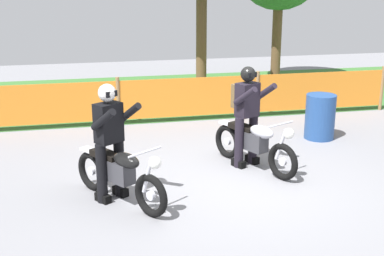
% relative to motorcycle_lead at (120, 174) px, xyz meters
% --- Properties ---
extents(ground, '(24.00, 24.00, 0.02)m').
position_rel_motorcycle_lead_xyz_m(ground, '(1.85, 0.46, -0.45)').
color(ground, gray).
extents(grass_verge, '(24.00, 5.43, 0.01)m').
position_rel_motorcycle_lead_xyz_m(grass_verge, '(1.85, 6.68, -0.43)').
color(grass_verge, '#386B2D').
rests_on(grass_verge, ground).
extents(barrier_fence, '(9.40, 0.08, 1.05)m').
position_rel_motorcycle_lead_xyz_m(barrier_fence, '(1.85, 3.97, 0.10)').
color(barrier_fence, olive).
rests_on(barrier_fence, ground).
extents(motorcycle_lead, '(1.17, 1.63, 0.90)m').
position_rel_motorcycle_lead_xyz_m(motorcycle_lead, '(0.00, 0.00, 0.00)').
color(motorcycle_lead, black).
rests_on(motorcycle_lead, ground).
extents(motorcycle_trailing, '(0.95, 1.77, 0.90)m').
position_rel_motorcycle_lead_xyz_m(motorcycle_trailing, '(2.29, 0.90, -0.00)').
color(motorcycle_trailing, black).
rests_on(motorcycle_trailing, ground).
extents(rider_lead, '(0.72, 0.73, 1.69)m').
position_rel_motorcycle_lead_xyz_m(rider_lead, '(-0.11, 0.15, 0.48)').
color(rider_lead, black).
rests_on(rider_lead, ground).
extents(rider_trailing, '(0.70, 0.78, 1.69)m').
position_rel_motorcycle_lead_xyz_m(rider_trailing, '(2.20, 1.08, 0.51)').
color(rider_trailing, black).
rests_on(rider_trailing, ground).
extents(spare_drum, '(0.58, 0.58, 0.88)m').
position_rel_motorcycle_lead_xyz_m(spare_drum, '(4.09, 2.20, 0.00)').
color(spare_drum, navy).
rests_on(spare_drum, ground).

